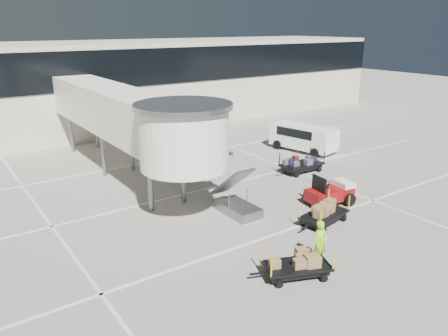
{
  "coord_description": "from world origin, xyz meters",
  "views": [
    {
      "loc": [
        -14.23,
        -12.1,
        9.6
      ],
      "look_at": [
        -1.07,
        6.78,
        2.0
      ],
      "focal_mm": 35.0,
      "sensor_mm": 36.0,
      "label": 1
    }
  ],
  "objects": [
    {
      "name": "minivan",
      "position": [
        10.07,
        11.96,
        1.19
      ],
      "size": [
        3.16,
        5.55,
        1.98
      ],
      "rotation": [
        0.0,
        0.0,
        0.21
      ],
      "color": "white",
      "rests_on": "ground"
    },
    {
      "name": "baggage_tug",
      "position": [
        3.58,
        3.08,
        0.64
      ],
      "size": [
        2.81,
        1.99,
        1.75
      ],
      "rotation": [
        0.0,
        0.0,
        -0.12
      ],
      "color": "maroon",
      "rests_on": "ground"
    },
    {
      "name": "ground",
      "position": [
        0.0,
        0.0,
        0.0
      ],
      "size": [
        140.0,
        140.0,
        0.0
      ],
      "primitive_type": "plane",
      "color": "#A9A297",
      "rests_on": "ground"
    },
    {
      "name": "lane_markings",
      "position": [
        -0.67,
        9.33,
        0.01
      ],
      "size": [
        40.0,
        30.0,
        0.02
      ],
      "color": "silver",
      "rests_on": "ground"
    },
    {
      "name": "suitcase_cart",
      "position": [
        6.2,
        8.02,
        0.49
      ],
      "size": [
        3.66,
        1.54,
        1.43
      ],
      "rotation": [
        0.0,
        0.0,
        -0.02
      ],
      "color": "black",
      "rests_on": "ground"
    },
    {
      "name": "jet_bridge",
      "position": [
        -3.97,
        12.26,
        4.28
      ],
      "size": [
        5.7,
        20.4,
        6.03
      ],
      "color": "white",
      "rests_on": "ground"
    },
    {
      "name": "box_cart_near",
      "position": [
        1.26,
        1.46,
        0.52
      ],
      "size": [
        3.4,
        1.8,
        1.3
      ],
      "rotation": [
        0.0,
        0.0,
        0.18
      ],
      "color": "black",
      "rests_on": "ground"
    },
    {
      "name": "terminal",
      "position": [
        -0.35,
        29.94,
        4.11
      ],
      "size": [
        64.0,
        12.11,
        15.2
      ],
      "color": "beige",
      "rests_on": "ground"
    },
    {
      "name": "ground_worker",
      "position": [
        -1.66,
        -1.08,
        0.98
      ],
      "size": [
        0.73,
        0.5,
        1.95
      ],
      "primitive_type": "imported",
      "rotation": [
        0.0,
        0.0,
        0.06
      ],
      "color": "#85E918",
      "rests_on": "ground"
    },
    {
      "name": "box_cart_far",
      "position": [
        -3.15,
        -1.3,
        0.49
      ],
      "size": [
        3.28,
        2.22,
        1.28
      ],
      "rotation": [
        0.0,
        0.0,
        -0.39
      ],
      "color": "black",
      "rests_on": "ground"
    }
  ]
}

